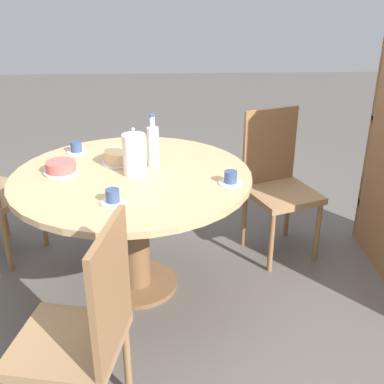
{
  "coord_description": "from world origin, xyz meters",
  "views": [
    {
      "loc": [
        2.52,
        0.24,
        1.79
      ],
      "look_at": [
        0.0,
        0.34,
        0.64
      ],
      "focal_mm": 45.0,
      "sensor_mm": 36.0,
      "label": 1
    }
  ],
  "objects_px": {
    "water_bottle": "(153,145)",
    "coffee_pot": "(134,153)",
    "cup_b": "(113,197)",
    "cake_second": "(61,168)",
    "cup_a": "(76,148)",
    "chair_b": "(278,181)",
    "cup_c": "(230,179)",
    "cake_main": "(121,157)",
    "chair_a": "(83,332)"
  },
  "relations": [
    {
      "from": "chair_b",
      "to": "coffee_pot",
      "type": "xyz_separation_m",
      "value": [
        0.43,
        -0.91,
        0.37
      ]
    },
    {
      "from": "chair_b",
      "to": "cup_c",
      "type": "height_order",
      "value": "chair_b"
    },
    {
      "from": "cake_second",
      "to": "cake_main",
      "type": "bearing_deg",
      "value": 114.26
    },
    {
      "from": "cup_b",
      "to": "chair_a",
      "type": "bearing_deg",
      "value": -5.46
    },
    {
      "from": "coffee_pot",
      "to": "water_bottle",
      "type": "xyz_separation_m",
      "value": [
        -0.13,
        0.1,
        0.0
      ]
    },
    {
      "from": "cup_a",
      "to": "cake_second",
      "type": "bearing_deg",
      "value": -4.66
    },
    {
      "from": "chair_a",
      "to": "coffee_pot",
      "type": "bearing_deg",
      "value": -177.31
    },
    {
      "from": "cup_b",
      "to": "cake_second",
      "type": "bearing_deg",
      "value": -140.38
    },
    {
      "from": "water_bottle",
      "to": "coffee_pot",
      "type": "bearing_deg",
      "value": -38.43
    },
    {
      "from": "chair_b",
      "to": "coffee_pot",
      "type": "relative_size",
      "value": 3.62
    },
    {
      "from": "cake_second",
      "to": "chair_a",
      "type": "bearing_deg",
      "value": 14.46
    },
    {
      "from": "cup_a",
      "to": "chair_b",
      "type": "bearing_deg",
      "value": 92.7
    },
    {
      "from": "cake_second",
      "to": "cup_c",
      "type": "xyz_separation_m",
      "value": [
        0.19,
        0.94,
        -0.0
      ]
    },
    {
      "from": "cake_main",
      "to": "cup_b",
      "type": "bearing_deg",
      "value": 1.05
    },
    {
      "from": "cake_second",
      "to": "cup_b",
      "type": "relative_size",
      "value": 1.56
    },
    {
      "from": "cup_c",
      "to": "water_bottle",
      "type": "bearing_deg",
      "value": -124.28
    },
    {
      "from": "cake_main",
      "to": "cup_c",
      "type": "relative_size",
      "value": 1.8
    },
    {
      "from": "water_bottle",
      "to": "cake_second",
      "type": "xyz_separation_m",
      "value": [
        0.09,
        -0.52,
        -0.09
      ]
    },
    {
      "from": "cup_a",
      "to": "cup_b",
      "type": "xyz_separation_m",
      "value": [
        0.74,
        0.31,
        0.0
      ]
    },
    {
      "from": "water_bottle",
      "to": "cup_a",
      "type": "relative_size",
      "value": 2.45
    },
    {
      "from": "cup_a",
      "to": "cup_c",
      "type": "xyz_separation_m",
      "value": [
        0.53,
        0.91,
        0.0
      ]
    },
    {
      "from": "coffee_pot",
      "to": "cake_main",
      "type": "xyz_separation_m",
      "value": [
        -0.18,
        -0.1,
        -0.09
      ]
    },
    {
      "from": "coffee_pot",
      "to": "cake_second",
      "type": "xyz_separation_m",
      "value": [
        -0.03,
        -0.42,
        -0.09
      ]
    },
    {
      "from": "chair_a",
      "to": "cup_a",
      "type": "relative_size",
      "value": 7.79
    },
    {
      "from": "water_bottle",
      "to": "cup_c",
      "type": "height_order",
      "value": "water_bottle"
    },
    {
      "from": "coffee_pot",
      "to": "cake_main",
      "type": "height_order",
      "value": "coffee_pot"
    },
    {
      "from": "cake_main",
      "to": "cake_second",
      "type": "xyz_separation_m",
      "value": [
        0.15,
        -0.32,
        -0.01
      ]
    },
    {
      "from": "water_bottle",
      "to": "cake_main",
      "type": "xyz_separation_m",
      "value": [
        -0.05,
        -0.19,
        -0.09
      ]
    },
    {
      "from": "cake_main",
      "to": "cup_a",
      "type": "bearing_deg",
      "value": -122.33
    },
    {
      "from": "coffee_pot",
      "to": "cup_b",
      "type": "distance_m",
      "value": 0.39
    },
    {
      "from": "cake_second",
      "to": "cup_a",
      "type": "relative_size",
      "value": 1.56
    },
    {
      "from": "cup_c",
      "to": "cup_a",
      "type": "bearing_deg",
      "value": -120.0
    },
    {
      "from": "chair_b",
      "to": "water_bottle",
      "type": "xyz_separation_m",
      "value": [
        0.3,
        -0.82,
        0.37
      ]
    },
    {
      "from": "cake_second",
      "to": "water_bottle",
      "type": "bearing_deg",
      "value": 100.3
    },
    {
      "from": "cake_second",
      "to": "cup_a",
      "type": "distance_m",
      "value": 0.34
    },
    {
      "from": "chair_a",
      "to": "water_bottle",
      "type": "distance_m",
      "value": 1.23
    },
    {
      "from": "chair_a",
      "to": "cup_b",
      "type": "distance_m",
      "value": 0.71
    },
    {
      "from": "water_bottle",
      "to": "cake_main",
      "type": "bearing_deg",
      "value": -104.97
    },
    {
      "from": "cake_main",
      "to": "cake_second",
      "type": "bearing_deg",
      "value": -65.74
    },
    {
      "from": "chair_b",
      "to": "cup_b",
      "type": "xyz_separation_m",
      "value": [
        0.8,
        -1.0,
        0.27
      ]
    },
    {
      "from": "chair_a",
      "to": "water_bottle",
      "type": "relative_size",
      "value": 3.18
    },
    {
      "from": "coffee_pot",
      "to": "water_bottle",
      "type": "relative_size",
      "value": 0.88
    },
    {
      "from": "coffee_pot",
      "to": "cup_c",
      "type": "distance_m",
      "value": 0.55
    },
    {
      "from": "coffee_pot",
      "to": "cup_a",
      "type": "bearing_deg",
      "value": -132.94
    },
    {
      "from": "coffee_pot",
      "to": "chair_b",
      "type": "bearing_deg",
      "value": 115.03
    },
    {
      "from": "cup_a",
      "to": "cup_b",
      "type": "relative_size",
      "value": 1.0
    },
    {
      "from": "chair_a",
      "to": "cup_c",
      "type": "xyz_separation_m",
      "value": [
        -0.86,
        0.67,
        0.27
      ]
    },
    {
      "from": "coffee_pot",
      "to": "cup_c",
      "type": "bearing_deg",
      "value": 72.74
    },
    {
      "from": "water_bottle",
      "to": "cup_a",
      "type": "bearing_deg",
      "value": -116.03
    },
    {
      "from": "chair_b",
      "to": "cup_c",
      "type": "bearing_deg",
      "value": -144.61
    }
  ]
}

